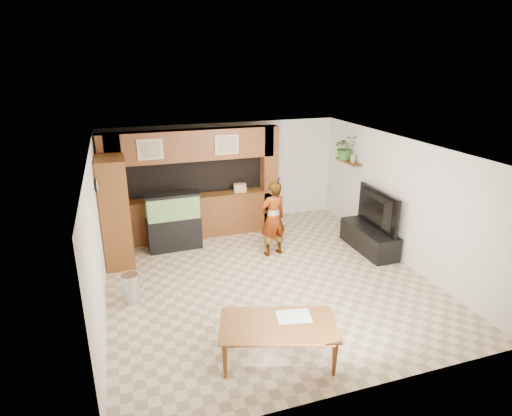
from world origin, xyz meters
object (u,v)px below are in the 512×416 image
object	(u,v)px
aquarium	(174,222)
person	(273,219)
dining_table	(278,343)
television	(372,210)
pantry_cabinet	(115,212)

from	to	relation	value
aquarium	person	bearing A→B (deg)	-27.74
person	dining_table	world-z (taller)	person
aquarium	dining_table	bearing A→B (deg)	-80.35
person	dining_table	xyz separation A→B (m)	(-1.15, -3.32, -0.55)
aquarium	television	size ratio (longest dim) A/B	0.88
television	person	size ratio (longest dim) A/B	0.89
person	television	bearing A→B (deg)	156.31
pantry_cabinet	television	world-z (taller)	pantry_cabinet
television	dining_table	xyz separation A→B (m)	(-3.30, -2.86, -0.67)
pantry_cabinet	aquarium	size ratio (longest dim) A/B	1.73
aquarium	television	bearing A→B (deg)	-20.77
pantry_cabinet	dining_table	size ratio (longest dim) A/B	1.38
aquarium	television	distance (m)	4.40
aquarium	television	world-z (taller)	television
television	person	distance (m)	2.20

